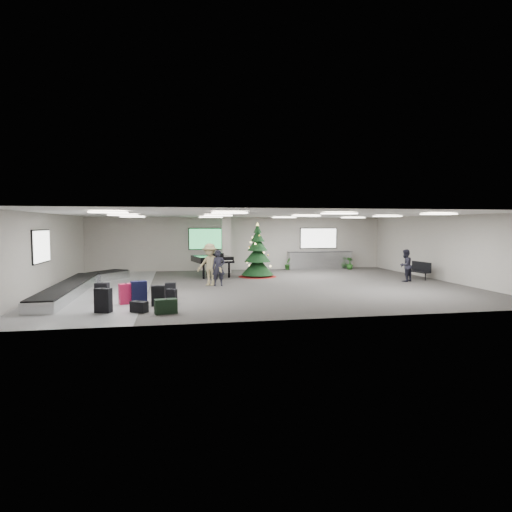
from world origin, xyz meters
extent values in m
plane|color=#383533|center=(0.00, 0.00, 0.00)|extent=(18.00, 18.00, 0.00)
cube|color=#B0ACA1|center=(0.00, 7.00, 1.60)|extent=(18.00, 0.02, 3.20)
cube|color=#B0ACA1|center=(0.00, -7.00, 1.60)|extent=(18.00, 0.02, 3.20)
cube|color=#B0ACA1|center=(-9.00, 0.00, 1.60)|extent=(0.02, 14.00, 3.20)
cube|color=#B0ACA1|center=(9.00, 0.00, 1.60)|extent=(0.02, 14.00, 3.20)
cube|color=silver|center=(0.00, 0.00, 3.20)|extent=(18.00, 14.00, 0.02)
cube|color=gray|center=(-7.00, 0.00, 0.00)|extent=(4.00, 14.00, 0.01)
cube|color=#B3ACA4|center=(-1.00, 5.60, 1.60)|extent=(0.50, 0.50, 3.20)
cube|color=green|center=(-2.00, 6.95, 1.90)|extent=(2.20, 0.08, 1.30)
cube|color=white|center=(5.00, 6.95, 1.90)|extent=(2.40, 0.08, 1.30)
cube|color=white|center=(-8.95, -1.00, 1.90)|extent=(0.08, 2.10, 1.30)
cube|color=white|center=(-6.00, -4.00, 3.14)|extent=(1.20, 0.60, 0.04)
cube|color=white|center=(-6.00, 0.00, 3.14)|extent=(1.20, 0.60, 0.04)
cube|color=white|center=(-6.00, 4.00, 3.14)|extent=(1.20, 0.60, 0.04)
cube|color=white|center=(-2.00, -4.00, 3.14)|extent=(1.20, 0.60, 0.04)
cube|color=white|center=(-2.00, 0.00, 3.14)|extent=(1.20, 0.60, 0.04)
cube|color=white|center=(-2.00, 4.00, 3.14)|extent=(1.20, 0.60, 0.04)
cube|color=white|center=(2.00, -4.00, 3.14)|extent=(1.20, 0.60, 0.04)
cube|color=white|center=(2.00, 0.00, 3.14)|extent=(1.20, 0.60, 0.04)
cube|color=white|center=(2.00, 4.00, 3.14)|extent=(1.20, 0.60, 0.04)
cube|color=white|center=(6.00, -4.00, 3.14)|extent=(1.20, 0.60, 0.04)
cube|color=white|center=(6.00, 0.00, 3.14)|extent=(1.20, 0.60, 0.04)
cube|color=white|center=(6.00, 4.00, 3.14)|extent=(1.20, 0.60, 0.04)
cube|color=silver|center=(-8.00, -1.00, 0.19)|extent=(1.00, 8.00, 0.38)
cube|color=black|center=(-8.00, -1.00, 0.40)|extent=(0.95, 7.90, 0.05)
cube|color=silver|center=(-7.20, 3.60, 0.19)|extent=(1.97, 2.21, 0.38)
cube|color=black|center=(-7.20, 3.60, 0.40)|extent=(1.87, 2.10, 0.05)
cube|color=silver|center=(5.00, 6.65, 0.53)|extent=(4.00, 0.60, 1.05)
cube|color=#2A2A2C|center=(5.00, 6.65, 1.06)|extent=(4.05, 0.65, 0.04)
cube|color=black|center=(-6.08, -4.95, 0.38)|extent=(0.55, 0.42, 0.76)
cube|color=black|center=(-6.08, -4.95, 0.77)|extent=(0.09, 0.16, 0.02)
cube|color=black|center=(-4.45, -4.11, 0.34)|extent=(0.45, 0.25, 0.69)
cube|color=black|center=(-4.45, -4.11, 0.70)|extent=(0.04, 0.14, 0.02)
cube|color=#D31B4B|center=(-5.55, -3.58, 0.35)|extent=(0.52, 0.41, 0.71)
cube|color=black|center=(-5.55, -3.58, 0.72)|extent=(0.08, 0.15, 0.02)
cube|color=black|center=(-4.06, -2.73, 0.29)|extent=(0.41, 0.25, 0.59)
cube|color=black|center=(-4.06, -2.73, 0.60)|extent=(0.04, 0.13, 0.02)
cube|color=black|center=(-5.12, -3.59, 0.40)|extent=(0.58, 0.43, 0.79)
cube|color=black|center=(-5.12, -3.59, 0.80)|extent=(0.08, 0.18, 0.02)
cube|color=black|center=(-4.17, -5.44, 0.22)|extent=(0.72, 0.45, 0.45)
cube|color=black|center=(-4.17, -5.44, 0.46)|extent=(0.07, 0.20, 0.02)
cube|color=black|center=(-4.00, -3.71, 0.25)|extent=(0.39, 0.33, 0.50)
cube|color=black|center=(-4.00, -3.71, 0.51)|extent=(0.08, 0.11, 0.02)
cube|color=black|center=(-6.43, -3.01, 0.34)|extent=(0.51, 0.37, 0.68)
cube|color=black|center=(-6.43, -3.01, 0.70)|extent=(0.07, 0.16, 0.02)
cube|color=black|center=(-4.99, -5.09, 0.17)|extent=(0.59, 0.53, 0.34)
cube|color=black|center=(-4.99, -5.09, 0.35)|extent=(0.12, 0.16, 0.02)
cone|color=maroon|center=(0.38, 3.30, 0.06)|extent=(2.02, 2.02, 0.13)
cylinder|color=#3F2819|center=(0.38, 3.30, 0.27)|extent=(0.13, 0.13, 0.53)
cone|color=black|center=(0.38, 3.30, 0.59)|extent=(1.71, 1.71, 0.96)
cone|color=black|center=(0.38, 3.30, 1.23)|extent=(1.39, 1.39, 0.85)
cone|color=black|center=(0.38, 3.30, 1.76)|extent=(1.07, 1.07, 0.75)
cone|color=black|center=(0.38, 3.30, 2.18)|extent=(0.75, 0.75, 0.64)
cone|color=black|center=(0.38, 3.30, 2.56)|extent=(0.43, 0.43, 0.48)
cone|color=#FFE566|center=(0.38, 3.30, 2.79)|extent=(0.17, 0.17, 0.19)
cube|color=black|center=(-1.98, 3.85, 0.93)|extent=(2.16, 2.33, 0.32)
cube|color=black|center=(-1.74, 2.79, 0.84)|extent=(1.69, 0.69, 0.11)
cube|color=white|center=(-1.74, 2.76, 0.91)|extent=(1.48, 0.48, 0.02)
cube|color=black|center=(-1.81, 3.07, 1.16)|extent=(0.79, 0.21, 0.25)
cylinder|color=black|center=(-2.47, 2.92, 0.39)|extent=(0.11, 0.11, 0.77)
cylinder|color=black|center=(-1.14, 3.22, 0.39)|extent=(0.11, 0.11, 0.77)
cylinder|color=black|center=(-2.15, 4.63, 0.39)|extent=(0.11, 0.11, 0.77)
cube|color=black|center=(8.14, 0.80, 0.39)|extent=(0.66, 1.44, 0.06)
cylinder|color=black|center=(8.14, 0.24, 0.19)|extent=(0.06, 0.06, 0.37)
cylinder|color=black|center=(8.14, 1.35, 0.19)|extent=(0.06, 0.06, 0.37)
cube|color=black|center=(8.35, 0.80, 0.65)|extent=(0.25, 1.38, 0.46)
imported|color=black|center=(-1.97, 0.30, 0.80)|extent=(0.60, 0.40, 1.61)
imported|color=#9C8C60|center=(-2.34, 0.45, 0.95)|extent=(1.42, 1.25, 1.90)
imported|color=black|center=(7.03, 0.07, 0.78)|extent=(0.95, 0.89, 1.56)
imported|color=#184215|center=(2.86, 6.46, 0.36)|extent=(0.48, 0.50, 0.71)
imported|color=#184215|center=(6.69, 5.95, 0.37)|extent=(0.59, 0.59, 0.74)
camera|label=1|loc=(-3.84, -18.74, 2.72)|focal=30.00mm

